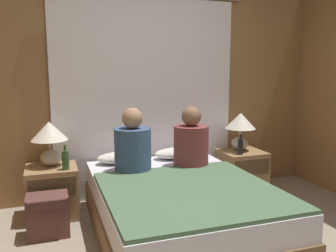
{
  "coord_description": "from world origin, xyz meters",
  "views": [
    {
      "loc": [
        -1.04,
        -2.0,
        1.42
      ],
      "look_at": [
        0.0,
        1.05,
        0.9
      ],
      "focal_mm": 38.0,
      "sensor_mm": 36.0,
      "label": 1
    }
  ],
  "objects_px": {
    "nightstand_left": "(52,192)",
    "nightstand_right": "(242,172)",
    "pillow_right": "(180,153)",
    "person_right_in_bed": "(191,142)",
    "backpack_on_floor": "(48,213)",
    "lamp_right": "(240,126)",
    "bed": "(179,208)",
    "beer_bottle_on_right_stand": "(240,147)",
    "pillow_left": "(124,157)",
    "lamp_left": "(50,137)",
    "beer_bottle_on_left_stand": "(66,160)",
    "person_left_in_bed": "(133,146)"
  },
  "relations": [
    {
      "from": "person_left_in_bed",
      "to": "bed",
      "type": "bearing_deg",
      "value": -56.25
    },
    {
      "from": "nightstand_right",
      "to": "person_left_in_bed",
      "type": "relative_size",
      "value": 0.8
    },
    {
      "from": "nightstand_right",
      "to": "person_left_in_bed",
      "type": "distance_m",
      "value": 1.44
    },
    {
      "from": "bed",
      "to": "lamp_right",
      "type": "distance_m",
      "value": 1.41
    },
    {
      "from": "nightstand_right",
      "to": "person_right_in_bed",
      "type": "relative_size",
      "value": 0.81
    },
    {
      "from": "lamp_right",
      "to": "pillow_right",
      "type": "height_order",
      "value": "lamp_right"
    },
    {
      "from": "lamp_left",
      "to": "backpack_on_floor",
      "type": "xyz_separation_m",
      "value": [
        -0.05,
        -0.48,
        -0.57
      ]
    },
    {
      "from": "lamp_left",
      "to": "person_right_in_bed",
      "type": "relative_size",
      "value": 0.71
    },
    {
      "from": "lamp_right",
      "to": "beer_bottle_on_right_stand",
      "type": "relative_size",
      "value": 1.94
    },
    {
      "from": "nightstand_left",
      "to": "person_left_in_bed",
      "type": "height_order",
      "value": "person_left_in_bed"
    },
    {
      "from": "nightstand_left",
      "to": "pillow_left",
      "type": "height_order",
      "value": "pillow_left"
    },
    {
      "from": "beer_bottle_on_right_stand",
      "to": "backpack_on_floor",
      "type": "relative_size",
      "value": 0.62
    },
    {
      "from": "nightstand_left",
      "to": "nightstand_right",
      "type": "distance_m",
      "value": 2.08
    },
    {
      "from": "bed",
      "to": "nightstand_right",
      "type": "bearing_deg",
      "value": 34.47
    },
    {
      "from": "bed",
      "to": "pillow_right",
      "type": "xyz_separation_m",
      "value": [
        0.31,
        0.79,
        0.29
      ]
    },
    {
      "from": "lamp_right",
      "to": "backpack_on_floor",
      "type": "relative_size",
      "value": 1.2
    },
    {
      "from": "pillow_right",
      "to": "beer_bottle_on_left_stand",
      "type": "distance_m",
      "value": 1.24
    },
    {
      "from": "nightstand_left",
      "to": "beer_bottle_on_left_stand",
      "type": "xyz_separation_m",
      "value": [
        0.13,
        -0.13,
        0.34
      ]
    },
    {
      "from": "person_right_in_bed",
      "to": "backpack_on_floor",
      "type": "xyz_separation_m",
      "value": [
        -1.38,
        -0.15,
        -0.49
      ]
    },
    {
      "from": "lamp_left",
      "to": "lamp_right",
      "type": "bearing_deg",
      "value": 0.0
    },
    {
      "from": "bed",
      "to": "pillow_left",
      "type": "relative_size",
      "value": 3.41
    },
    {
      "from": "bed",
      "to": "nightstand_right",
      "type": "height_order",
      "value": "nightstand_right"
    },
    {
      "from": "nightstand_right",
      "to": "pillow_right",
      "type": "relative_size",
      "value": 0.86
    },
    {
      "from": "lamp_left",
      "to": "person_right_in_bed",
      "type": "xyz_separation_m",
      "value": [
        1.33,
        -0.33,
        -0.08
      ]
    },
    {
      "from": "bed",
      "to": "person_right_in_bed",
      "type": "bearing_deg",
      "value": 56.58
    },
    {
      "from": "beer_bottle_on_right_stand",
      "to": "nightstand_right",
      "type": "bearing_deg",
      "value": 51.3
    },
    {
      "from": "bed",
      "to": "backpack_on_floor",
      "type": "relative_size",
      "value": 5.42
    },
    {
      "from": "lamp_right",
      "to": "beer_bottle_on_left_stand",
      "type": "relative_size",
      "value": 1.82
    },
    {
      "from": "pillow_right",
      "to": "backpack_on_floor",
      "type": "xyz_separation_m",
      "value": [
        -1.4,
        -0.5,
        -0.31
      ]
    },
    {
      "from": "pillow_left",
      "to": "backpack_on_floor",
      "type": "distance_m",
      "value": 0.97
    },
    {
      "from": "lamp_left",
      "to": "beer_bottle_on_right_stand",
      "type": "height_order",
      "value": "lamp_left"
    },
    {
      "from": "bed",
      "to": "beer_bottle_on_left_stand",
      "type": "relative_size",
      "value": 8.24
    },
    {
      "from": "bed",
      "to": "beer_bottle_on_left_stand",
      "type": "height_order",
      "value": "beer_bottle_on_left_stand"
    },
    {
      "from": "pillow_right",
      "to": "backpack_on_floor",
      "type": "bearing_deg",
      "value": -160.32
    },
    {
      "from": "person_left_in_bed",
      "to": "beer_bottle_on_left_stand",
      "type": "xyz_separation_m",
      "value": [
        -0.61,
        0.14,
        -0.11
      ]
    },
    {
      "from": "bed",
      "to": "nightstand_left",
      "type": "relative_size",
      "value": 3.98
    },
    {
      "from": "bed",
      "to": "lamp_left",
      "type": "bearing_deg",
      "value": 143.33
    },
    {
      "from": "nightstand_left",
      "to": "nightstand_right",
      "type": "bearing_deg",
      "value": 0.0
    },
    {
      "from": "nightstand_left",
      "to": "nightstand_right",
      "type": "height_order",
      "value": "same"
    },
    {
      "from": "nightstand_right",
      "to": "lamp_right",
      "type": "bearing_deg",
      "value": 90.0
    },
    {
      "from": "nightstand_left",
      "to": "lamp_right",
      "type": "distance_m",
      "value": 2.14
    },
    {
      "from": "nightstand_left",
      "to": "lamp_right",
      "type": "xyz_separation_m",
      "value": [
        2.08,
        0.06,
        0.53
      ]
    },
    {
      "from": "nightstand_left",
      "to": "pillow_right",
      "type": "relative_size",
      "value": 0.86
    },
    {
      "from": "nightstand_right",
      "to": "nightstand_left",
      "type": "bearing_deg",
      "value": 180.0
    },
    {
      "from": "pillow_right",
      "to": "nightstand_left",
      "type": "bearing_deg",
      "value": -176.54
    },
    {
      "from": "beer_bottle_on_right_stand",
      "to": "nightstand_left",
      "type": "bearing_deg",
      "value": 176.35
    },
    {
      "from": "lamp_left",
      "to": "pillow_right",
      "type": "height_order",
      "value": "lamp_left"
    },
    {
      "from": "bed",
      "to": "pillow_left",
      "type": "xyz_separation_m",
      "value": [
        -0.31,
        0.79,
        0.29
      ]
    },
    {
      "from": "lamp_right",
      "to": "beer_bottle_on_left_stand",
      "type": "height_order",
      "value": "lamp_right"
    },
    {
      "from": "lamp_right",
      "to": "pillow_left",
      "type": "relative_size",
      "value": 0.76
    }
  ]
}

